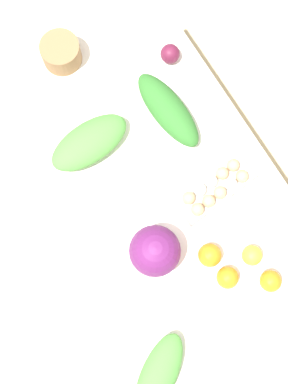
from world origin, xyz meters
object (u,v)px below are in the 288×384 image
greens_bunch_chard (89,143)px  beet_root (170,54)px  greens_bunch_dandelion (159,375)px  orange_1 (271,281)px  egg_carton (214,189)px  cabbage_purple (155,251)px  orange_0 (228,278)px  orange_3 (210,255)px  paper_bag (61,53)px  orange_2 (252,255)px  greens_bunch_kale (168,110)px

greens_bunch_chard → beet_root: bearing=108.8°
greens_bunch_dandelion → orange_1: greens_bunch_dandelion is taller
beet_root → egg_carton: bearing=-15.0°
cabbage_purple → orange_0: 0.25m
greens_bunch_chard → orange_3: bearing=15.3°
greens_bunch_chard → beet_root: 0.43m
egg_carton → orange_0: size_ratio=3.88×
cabbage_purple → paper_bag: 0.78m
paper_bag → orange_2: paper_bag is taller
greens_bunch_chard → orange_3: size_ratio=3.72×
greens_bunch_kale → orange_2: 0.57m
orange_1 → orange_0: bearing=-125.6°
egg_carton → greens_bunch_kale: 0.32m
egg_carton → beet_root: 0.51m
egg_carton → greens_bunch_chard: (-0.36, -0.28, 0.00)m
paper_bag → orange_3: paper_bag is taller
egg_carton → orange_1: 0.35m
egg_carton → orange_3: (0.18, -0.13, -0.00)m
greens_bunch_kale → greens_bunch_dandelion: (0.73, -0.48, -0.01)m
cabbage_purple → orange_2: (0.17, 0.27, -0.05)m
greens_bunch_kale → orange_0: greens_bunch_kale is taller
greens_bunch_dandelion → cabbage_purple: bearing=150.6°
cabbage_purple → greens_bunch_dandelion: bearing=-29.4°
greens_bunch_kale → orange_3: 0.52m
orange_0 → orange_2: 0.11m
cabbage_purple → orange_0: size_ratio=2.29×
cabbage_purple → beet_root: (-0.57, 0.41, -0.05)m
egg_carton → orange_0: bearing=60.3°
greens_bunch_chard → orange_0: greens_bunch_chard is taller
beet_root → greens_bunch_kale: bearing=-33.7°
cabbage_purple → greens_bunch_chard: 0.43m
egg_carton → orange_2: bearing=81.6°
greens_bunch_chard → orange_0: size_ratio=3.98×
orange_1 → cabbage_purple: bearing=-135.0°
cabbage_purple → paper_bag: bearing=173.9°
cabbage_purple → beet_root: bearing=144.2°
orange_3 → egg_carton: bearing=143.5°
orange_0 → greens_bunch_chard: bearing=-165.9°
cabbage_purple → greens_bunch_kale: bearing=143.3°
egg_carton → orange_1: bearing=83.3°
orange_2 → orange_3: size_ratio=0.87×
orange_1 → greens_bunch_dandelion: bearing=-82.6°
orange_1 → orange_2: bearing=-176.9°
paper_bag → greens_bunch_dandelion: size_ratio=0.51×
cabbage_purple → beet_root: 0.71m
greens_bunch_chard → cabbage_purple: bearing=-0.4°
cabbage_purple → orange_1: (0.27, 0.27, -0.05)m
greens_bunch_chard → greens_bunch_dandelion: greens_bunch_chard is taller
greens_bunch_dandelion → beet_root: bearing=146.4°
cabbage_purple → paper_bag: size_ratio=1.19×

